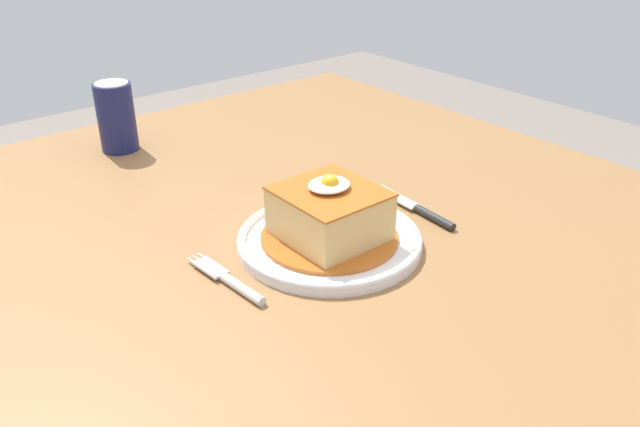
% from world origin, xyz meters
% --- Properties ---
extents(dining_table, '(1.17, 1.10, 0.76)m').
position_xyz_m(dining_table, '(0.00, 0.00, 0.66)').
color(dining_table, olive).
rests_on(dining_table, ground_plane).
extents(main_plate, '(0.25, 0.25, 0.02)m').
position_xyz_m(main_plate, '(0.02, -0.12, 0.77)').
color(main_plate, white).
rests_on(main_plate, dining_table).
extents(sandwich_meal, '(0.18, 0.18, 0.09)m').
position_xyz_m(sandwich_meal, '(0.02, -0.12, 0.80)').
color(sandwich_meal, '#B75B1E').
rests_on(sandwich_meal, main_plate).
extents(fork, '(0.03, 0.14, 0.01)m').
position_xyz_m(fork, '(-0.13, -0.12, 0.77)').
color(fork, silver).
rests_on(fork, dining_table).
extents(knife, '(0.03, 0.17, 0.01)m').
position_xyz_m(knife, '(0.18, -0.14, 0.77)').
color(knife, '#262628').
rests_on(knife, dining_table).
extents(soda_can, '(0.07, 0.07, 0.12)m').
position_xyz_m(soda_can, '(-0.05, 0.39, 0.82)').
color(soda_can, '#191E51').
rests_on(soda_can, dining_table).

